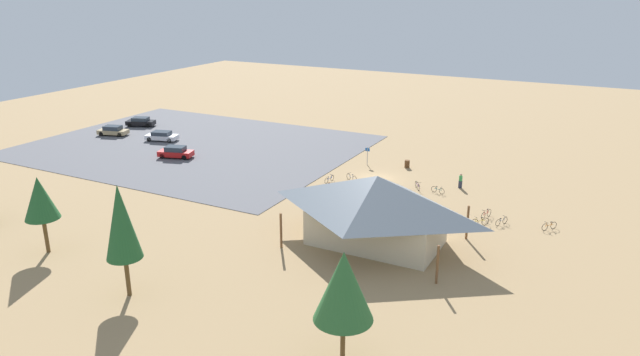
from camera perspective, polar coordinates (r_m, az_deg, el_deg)
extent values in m
plane|color=#9E7F56|center=(65.71, 5.50, -0.11)|extent=(160.00, 160.00, 0.00)
cube|color=#56565B|center=(80.78, -12.28, 3.12)|extent=(43.07, 33.98, 0.05)
cube|color=beige|center=(49.14, 5.52, -4.78)|extent=(10.59, 6.17, 3.06)
pyramid|color=slate|center=(48.03, 5.63, -1.48)|extent=(13.78, 9.36, 2.96)
cylinder|color=brown|center=(51.29, 14.33, -4.27)|extent=(0.20, 0.20, 3.06)
cylinder|color=brown|center=(55.42, 0.90, -1.93)|extent=(0.20, 0.20, 3.06)
cylinder|color=brown|center=(43.41, 11.49, -8.37)|extent=(0.20, 0.20, 3.06)
cylinder|color=brown|center=(48.23, -3.86, -5.20)|extent=(0.20, 0.20, 3.06)
cylinder|color=brown|center=(70.22, 8.58, 1.38)|extent=(0.60, 0.60, 0.90)
cylinder|color=#99999E|center=(70.65, 4.69, 2.19)|extent=(0.08, 0.08, 2.20)
cube|color=#1959B2|center=(70.43, 4.71, 2.81)|extent=(0.56, 0.04, 0.40)
cylinder|color=brown|center=(34.50, 2.26, -15.76)|extent=(0.29, 0.29, 2.93)
cone|color=#2D6633|center=(32.63, 2.34, -10.59)|extent=(3.45, 3.45, 4.18)
cylinder|color=brown|center=(52.34, -25.40, -5.13)|extent=(0.32, 0.32, 2.99)
cone|color=#235B2D|center=(51.22, -25.89, -1.78)|extent=(2.73, 2.73, 3.52)
cylinder|color=brown|center=(43.27, -18.44, -9.19)|extent=(0.32, 0.32, 2.93)
cone|color=#235B2D|center=(41.57, -19.02, -4.11)|extent=(2.49, 2.49, 5.36)
torus|color=black|center=(62.42, 11.16, -1.09)|extent=(0.63, 0.20, 0.65)
torus|color=black|center=(61.97, 11.91, -1.28)|extent=(0.63, 0.20, 0.65)
cylinder|color=#197A7F|center=(62.16, 11.54, -1.09)|extent=(0.86, 0.26, 0.04)
cylinder|color=#197A7F|center=(62.22, 11.41, -1.00)|extent=(0.04, 0.04, 0.35)
cube|color=black|center=(62.16, 11.42, -0.84)|extent=(0.21, 0.13, 0.05)
cylinder|color=#197A7F|center=(61.95, 11.85, -1.09)|extent=(0.04, 0.04, 0.40)
cylinder|color=black|center=(61.88, 11.86, -0.92)|extent=(0.15, 0.47, 0.03)
torus|color=black|center=(62.27, 4.71, -0.78)|extent=(0.73, 0.23, 0.75)
torus|color=black|center=(62.15, 5.66, -0.85)|extent=(0.73, 0.23, 0.75)
cylinder|color=#1E7F38|center=(62.17, 5.19, -0.71)|extent=(0.93, 0.28, 0.04)
cylinder|color=#1E7F38|center=(62.16, 5.02, -0.61)|extent=(0.04, 0.04, 0.44)
cube|color=black|center=(62.09, 5.02, -0.42)|extent=(0.21, 0.13, 0.05)
cylinder|color=#1E7F38|center=(62.09, 5.57, -0.63)|extent=(0.04, 0.04, 0.49)
cylinder|color=black|center=(62.01, 5.57, -0.42)|extent=(0.16, 0.47, 0.03)
torus|color=black|center=(64.53, 3.43, -0.08)|extent=(0.63, 0.34, 0.69)
torus|color=black|center=(65.31, 2.83, 0.16)|extent=(0.63, 0.34, 0.69)
cylinder|color=silver|center=(64.89, 3.13, 0.13)|extent=(0.90, 0.46, 0.04)
cylinder|color=silver|center=(64.72, 3.24, 0.16)|extent=(0.04, 0.04, 0.39)
cube|color=black|center=(64.66, 3.24, 0.32)|extent=(0.21, 0.16, 0.05)
cylinder|color=silver|center=(65.17, 2.89, 0.31)|extent=(0.04, 0.04, 0.43)
cylinder|color=black|center=(65.10, 2.90, 0.49)|extent=(0.24, 0.45, 0.03)
torus|color=black|center=(60.95, 1.81, -1.17)|extent=(0.07, 0.75, 0.74)
torus|color=black|center=(61.82, 2.19, -0.88)|extent=(0.07, 0.75, 0.74)
cylinder|color=black|center=(61.34, 2.00, -0.91)|extent=(0.07, 0.92, 0.04)
cylinder|color=black|center=(61.16, 1.94, -0.90)|extent=(0.04, 0.04, 0.40)
cube|color=black|center=(61.09, 1.94, -0.72)|extent=(0.09, 0.20, 0.05)
cylinder|color=black|center=(61.64, 2.15, -0.69)|extent=(0.04, 0.04, 0.51)
cylinder|color=black|center=(61.56, 2.16, -0.46)|extent=(0.48, 0.05, 0.03)
torus|color=black|center=(57.14, 16.33, -3.32)|extent=(0.26, 0.71, 0.74)
torus|color=black|center=(56.25, 15.78, -3.62)|extent=(0.26, 0.71, 0.74)
cylinder|color=red|center=(56.65, 16.07, -3.35)|extent=(0.34, 0.96, 0.04)
cylinder|color=red|center=(56.77, 16.18, -3.19)|extent=(0.04, 0.04, 0.47)
cube|color=black|center=(56.69, 16.20, -2.97)|extent=(0.14, 0.21, 0.05)
cylinder|color=red|center=(56.25, 15.86, -3.35)|extent=(0.04, 0.04, 0.51)
cylinder|color=black|center=(56.16, 15.89, -3.11)|extent=(0.47, 0.18, 0.03)
torus|color=black|center=(56.21, 22.03, -4.35)|extent=(0.47, 0.55, 0.69)
torus|color=black|center=(55.55, 21.28, -4.53)|extent=(0.47, 0.55, 0.69)
cylinder|color=orange|center=(55.84, 21.67, -4.33)|extent=(0.62, 0.73, 0.04)
cylinder|color=orange|center=(55.93, 21.82, -4.23)|extent=(0.04, 0.04, 0.38)
cube|color=black|center=(55.86, 21.84, -4.05)|extent=(0.19, 0.20, 0.05)
cylinder|color=orange|center=(55.53, 21.39, -4.30)|extent=(0.04, 0.04, 0.44)
cylinder|color=black|center=(55.45, 21.41, -4.09)|extent=(0.39, 0.33, 0.03)
torus|color=black|center=(55.19, 17.14, -4.23)|extent=(0.34, 0.59, 0.65)
torus|color=black|center=(55.92, 17.78, -4.00)|extent=(0.34, 0.59, 0.65)
cylinder|color=#B7B7BC|center=(55.51, 17.47, -4.01)|extent=(0.46, 0.82, 0.04)
cylinder|color=#B7B7BC|center=(55.36, 17.36, -4.00)|extent=(0.04, 0.04, 0.34)
cube|color=black|center=(55.30, 17.38, -3.83)|extent=(0.16, 0.21, 0.05)
cylinder|color=#B7B7BC|center=(55.76, 17.73, -3.81)|extent=(0.04, 0.04, 0.44)
cylinder|color=black|center=(55.68, 17.76, -3.60)|extent=(0.44, 0.26, 0.03)
torus|color=black|center=(63.44, 9.45, -0.62)|extent=(0.45, 0.64, 0.74)
torus|color=black|center=(62.47, 9.71, -0.94)|extent=(0.45, 0.64, 0.74)
cylinder|color=#722D9E|center=(62.91, 9.59, -0.67)|extent=(0.58, 0.84, 0.04)
cylinder|color=#722D9E|center=(63.06, 9.55, -0.55)|extent=(0.04, 0.04, 0.38)
cube|color=black|center=(63.00, 9.55, -0.39)|extent=(0.18, 0.21, 0.05)
cylinder|color=#722D9E|center=(62.48, 9.70, -0.69)|extent=(0.04, 0.04, 0.51)
cylinder|color=black|center=(62.40, 9.71, -0.47)|extent=(0.42, 0.29, 0.03)
torus|color=black|center=(55.00, 15.97, -4.15)|extent=(0.57, 0.53, 0.74)
torus|color=black|center=(54.48, 14.99, -4.28)|extent=(0.57, 0.53, 0.74)
cylinder|color=yellow|center=(54.69, 15.49, -4.09)|extent=(0.76, 0.70, 0.04)
cylinder|color=yellow|center=(54.75, 15.67, -3.98)|extent=(0.04, 0.04, 0.44)
cube|color=black|center=(54.67, 15.69, -3.77)|extent=(0.20, 0.19, 0.05)
cylinder|color=yellow|center=(54.43, 15.11, -4.01)|extent=(0.04, 0.04, 0.52)
cylinder|color=black|center=(54.34, 15.13, -3.76)|extent=(0.35, 0.38, 0.03)
torus|color=black|center=(63.90, 0.64, -0.26)|extent=(0.14, 0.64, 0.64)
torus|color=black|center=(64.75, 1.21, -0.01)|extent=(0.14, 0.64, 0.64)
cylinder|color=#2347B7|center=(64.29, 0.92, -0.04)|extent=(0.19, 1.00, 0.04)
cylinder|color=#2347B7|center=(64.12, 0.82, -0.03)|extent=(0.04, 0.04, 0.34)
cube|color=black|center=(64.07, 0.82, 0.11)|extent=(0.11, 0.21, 0.05)
cylinder|color=#2347B7|center=(64.60, 1.15, 0.15)|extent=(0.04, 0.04, 0.43)
cylinder|color=black|center=(64.53, 1.15, 0.33)|extent=(0.48, 0.11, 0.03)
cube|color=tan|center=(89.62, -19.72, 4.31)|extent=(4.59, 2.94, 0.59)
cube|color=#2D3842|center=(89.49, -19.76, 4.68)|extent=(2.74, 2.19, 0.59)
cylinder|color=black|center=(89.76, -20.76, 4.09)|extent=(0.68, 0.40, 0.64)
cylinder|color=black|center=(91.05, -20.26, 4.33)|extent=(0.68, 0.40, 0.64)
cylinder|color=black|center=(88.30, -19.14, 4.04)|extent=(0.68, 0.40, 0.64)
cylinder|color=black|center=(89.61, -18.66, 4.30)|extent=(0.68, 0.40, 0.64)
cube|color=red|center=(75.55, -14.03, 2.37)|extent=(4.64, 2.95, 0.66)
cube|color=#2D3842|center=(75.39, -14.07, 2.83)|extent=(2.76, 2.20, 0.59)
cylinder|color=black|center=(75.55, -15.27, 2.09)|extent=(0.68, 0.40, 0.64)
cylinder|color=black|center=(76.91, -14.77, 2.42)|extent=(0.68, 0.40, 0.64)
cylinder|color=black|center=(74.34, -13.23, 1.99)|extent=(0.68, 0.40, 0.64)
cylinder|color=black|center=(75.71, -12.76, 2.32)|extent=(0.68, 0.40, 0.64)
cube|color=black|center=(94.14, -17.25, 5.23)|extent=(4.63, 3.24, 0.66)
cube|color=#2D3842|center=(94.02, -17.29, 5.58)|extent=(2.80, 2.35, 0.51)
cylinder|color=black|center=(94.06, -18.24, 4.98)|extent=(0.68, 0.44, 0.64)
cylinder|color=black|center=(95.48, -17.86, 5.21)|extent=(0.68, 0.44, 0.64)
cylinder|color=black|center=(92.92, -16.60, 4.98)|extent=(0.68, 0.44, 0.64)
cylinder|color=black|center=(94.35, -16.24, 5.21)|extent=(0.68, 0.44, 0.64)
cube|color=white|center=(84.41, -15.32, 3.92)|extent=(4.76, 3.02, 0.60)
cube|color=#2D3842|center=(84.28, -15.35, 4.29)|extent=(2.83, 2.27, 0.52)
cylinder|color=black|center=(84.43, -16.47, 3.68)|extent=(0.68, 0.39, 0.64)
cylinder|color=black|center=(85.86, -15.96, 3.97)|extent=(0.68, 0.39, 0.64)
cylinder|color=black|center=(83.08, -14.64, 3.61)|extent=(0.68, 0.39, 0.64)
cylinder|color=black|center=(84.52, -14.15, 3.90)|extent=(0.68, 0.39, 0.64)
cube|color=#2D3347|center=(64.27, 13.66, -0.61)|extent=(0.38, 0.40, 0.81)
cylinder|color=green|center=(64.06, 13.70, -0.02)|extent=(0.36, 0.36, 0.57)
sphere|color=tan|center=(63.93, 13.73, 0.32)|extent=(0.24, 0.24, 0.24)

